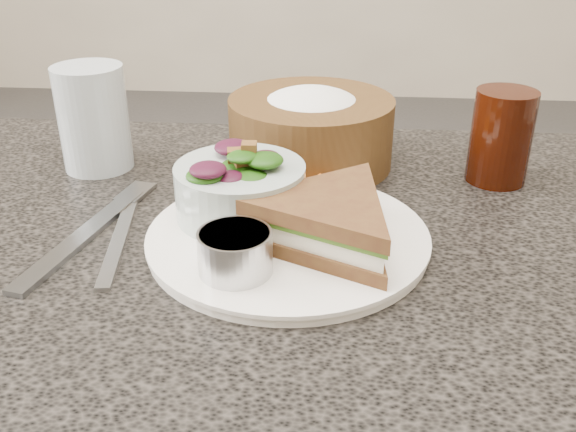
{
  "coord_description": "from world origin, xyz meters",
  "views": [
    {
      "loc": [
        0.05,
        -0.53,
        1.06
      ],
      "look_at": [
        0.0,
        0.01,
        0.78
      ],
      "focal_mm": 40.0,
      "sensor_mm": 36.0,
      "label": 1
    }
  ],
  "objects_px": {
    "salad_bowl": "(240,182)",
    "bread_basket": "(311,120)",
    "dinner_plate": "(288,238)",
    "cola_glass": "(502,132)",
    "sandwich": "(327,221)",
    "dressing_ramekin": "(235,253)",
    "water_glass": "(93,118)"
  },
  "relations": [
    {
      "from": "sandwich",
      "to": "bread_basket",
      "type": "distance_m",
      "value": 0.23
    },
    {
      "from": "salad_bowl",
      "to": "dressing_ramekin",
      "type": "xyz_separation_m",
      "value": [
        0.01,
        -0.11,
        -0.02
      ]
    },
    {
      "from": "water_glass",
      "to": "sandwich",
      "type": "bearing_deg",
      "value": -33.85
    },
    {
      "from": "dressing_ramekin",
      "to": "bread_basket",
      "type": "xyz_separation_m",
      "value": [
        0.05,
        0.28,
        0.03
      ]
    },
    {
      "from": "sandwich",
      "to": "cola_glass",
      "type": "distance_m",
      "value": 0.27
    },
    {
      "from": "sandwich",
      "to": "dinner_plate",
      "type": "bearing_deg",
      "value": 177.43
    },
    {
      "from": "dressing_ramekin",
      "to": "dinner_plate",
      "type": "bearing_deg",
      "value": 61.66
    },
    {
      "from": "sandwich",
      "to": "dressing_ramekin",
      "type": "height_order",
      "value": "sandwich"
    },
    {
      "from": "dressing_ramekin",
      "to": "bread_basket",
      "type": "bearing_deg",
      "value": 79.56
    },
    {
      "from": "dinner_plate",
      "to": "sandwich",
      "type": "distance_m",
      "value": 0.05
    },
    {
      "from": "dinner_plate",
      "to": "dressing_ramekin",
      "type": "bearing_deg",
      "value": -118.34
    },
    {
      "from": "dressing_ramekin",
      "to": "water_glass",
      "type": "relative_size",
      "value": 0.52
    },
    {
      "from": "dressing_ramekin",
      "to": "cola_glass",
      "type": "relative_size",
      "value": 0.54
    },
    {
      "from": "dinner_plate",
      "to": "sandwich",
      "type": "height_order",
      "value": "sandwich"
    },
    {
      "from": "bread_basket",
      "to": "water_glass",
      "type": "distance_m",
      "value": 0.26
    },
    {
      "from": "sandwich",
      "to": "dressing_ramekin",
      "type": "relative_size",
      "value": 2.85
    },
    {
      "from": "sandwich",
      "to": "cola_glass",
      "type": "relative_size",
      "value": 1.54
    },
    {
      "from": "dressing_ramekin",
      "to": "cola_glass",
      "type": "distance_m",
      "value": 0.37
    },
    {
      "from": "sandwich",
      "to": "salad_bowl",
      "type": "relative_size",
      "value": 1.42
    },
    {
      "from": "water_glass",
      "to": "dressing_ramekin",
      "type": "bearing_deg",
      "value": -49.6
    },
    {
      "from": "cola_glass",
      "to": "water_glass",
      "type": "relative_size",
      "value": 0.96
    },
    {
      "from": "dinner_plate",
      "to": "cola_glass",
      "type": "relative_size",
      "value": 2.25
    },
    {
      "from": "bread_basket",
      "to": "water_glass",
      "type": "relative_size",
      "value": 1.6
    },
    {
      "from": "salad_bowl",
      "to": "dressing_ramekin",
      "type": "bearing_deg",
      "value": -84.14
    },
    {
      "from": "sandwich",
      "to": "dressing_ramekin",
      "type": "xyz_separation_m",
      "value": [
        -0.08,
        -0.05,
        -0.01
      ]
    },
    {
      "from": "salad_bowl",
      "to": "dressing_ramekin",
      "type": "height_order",
      "value": "salad_bowl"
    },
    {
      "from": "dressing_ramekin",
      "to": "bread_basket",
      "type": "height_order",
      "value": "bread_basket"
    },
    {
      "from": "dinner_plate",
      "to": "cola_glass",
      "type": "distance_m",
      "value": 0.29
    },
    {
      "from": "dinner_plate",
      "to": "cola_glass",
      "type": "xyz_separation_m",
      "value": [
        0.23,
        0.17,
        0.05
      ]
    },
    {
      "from": "salad_bowl",
      "to": "bread_basket",
      "type": "bearing_deg",
      "value": 70.11
    },
    {
      "from": "bread_basket",
      "to": "sandwich",
      "type": "bearing_deg",
      "value": -83.42
    },
    {
      "from": "bread_basket",
      "to": "cola_glass",
      "type": "relative_size",
      "value": 1.67
    }
  ]
}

